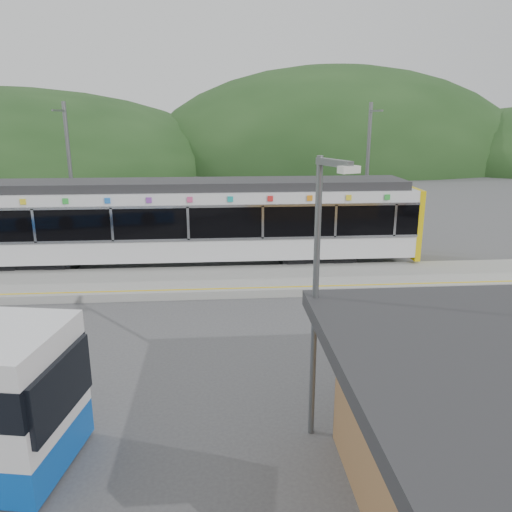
{
  "coord_description": "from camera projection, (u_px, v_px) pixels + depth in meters",
  "views": [
    {
      "loc": [
        -0.27,
        -15.21,
        6.34
      ],
      "look_at": [
        1.01,
        1.0,
        1.79
      ],
      "focal_mm": 35.0,
      "sensor_mm": 36.0,
      "label": 1
    }
  ],
  "objects": [
    {
      "name": "ground",
      "position": [
        228.0,
        317.0,
        16.33
      ],
      "size": [
        120.0,
        120.0,
        0.0
      ],
      "primitive_type": "plane",
      "color": "#4C4C4F",
      "rests_on": "ground"
    },
    {
      "name": "hills",
      "position": [
        366.0,
        267.0,
        21.87
      ],
      "size": [
        146.0,
        149.0,
        26.0
      ],
      "color": "#1E3D19",
      "rests_on": "ground"
    },
    {
      "name": "platform",
      "position": [
        226.0,
        281.0,
        19.46
      ],
      "size": [
        26.0,
        3.2,
        0.3
      ],
      "primitive_type": "cube",
      "color": "#9E9E99",
      "rests_on": "ground"
    },
    {
      "name": "yellow_line",
      "position": [
        226.0,
        288.0,
        18.17
      ],
      "size": [
        26.0,
        0.1,
        0.01
      ],
      "primitive_type": "cube",
      "color": "yellow",
      "rests_on": "platform"
    },
    {
      "name": "train",
      "position": [
        179.0,
        220.0,
        21.39
      ],
      "size": [
        20.44,
        3.01,
        3.74
      ],
      "color": "black",
      "rests_on": "ground"
    },
    {
      "name": "catenary_mast_west",
      "position": [
        71.0,
        177.0,
        23.04
      ],
      "size": [
        0.18,
        1.8,
        7.0
      ],
      "color": "slate",
      "rests_on": "ground"
    },
    {
      "name": "catenary_mast_east",
      "position": [
        367.0,
        174.0,
        24.09
      ],
      "size": [
        0.18,
        1.8,
        7.0
      ],
      "color": "slate",
      "rests_on": "ground"
    },
    {
      "name": "lamp_post",
      "position": [
        317.0,
        279.0,
        9.37
      ],
      "size": [
        0.47,
        1.06,
        5.68
      ],
      "rotation": [
        0.0,
        0.0,
        0.39
      ],
      "color": "slate",
      "rests_on": "ground"
    }
  ]
}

